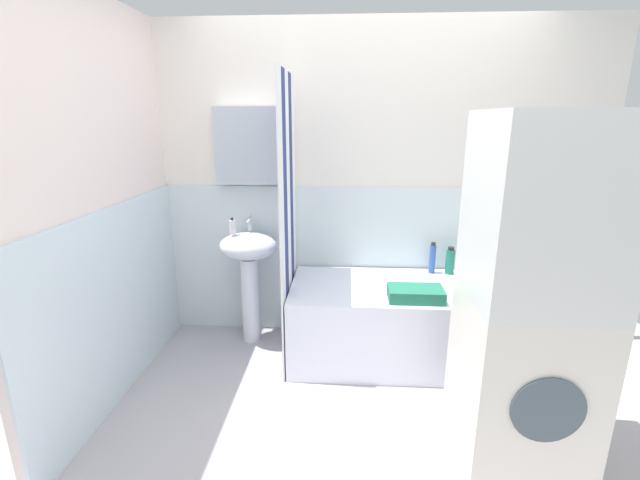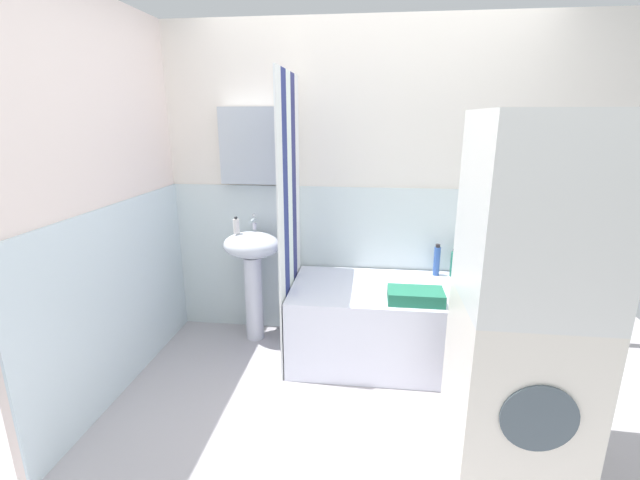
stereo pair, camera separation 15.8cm
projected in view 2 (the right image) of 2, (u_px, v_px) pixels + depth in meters
The scene contains 14 objects.
ground_plane at pixel (359, 439), 2.42m from camera, with size 4.80×5.60×0.04m, color #B5AEB3.
wall_back_tiled at pixel (361, 195), 3.32m from camera, with size 3.60×0.18×2.40m.
wall_left_tiled at pixel (106, 219), 2.62m from camera, with size 0.07×1.81×2.40m.
sink at pixel (252, 262), 3.33m from camera, with size 0.44×0.34×0.88m.
faucet at pixel (254, 222), 3.32m from camera, with size 0.03×0.12×0.12m.
soap_dispenser at pixel (236, 226), 3.23m from camera, with size 0.05×0.05×0.13m.
bathtub at pixel (396, 324), 3.12m from camera, with size 1.50×0.76×0.56m, color white.
shower_curtain at pixel (290, 224), 3.01m from camera, with size 0.01×0.76×2.00m.
conditioner_bottle at pixel (484, 267), 3.25m from camera, with size 0.04×0.04×0.15m.
shampoo_bottle at pixel (468, 262), 3.25m from camera, with size 0.05×0.05×0.22m.
lotion_bottle at pixel (455, 263), 3.23m from camera, with size 0.07×0.07×0.21m.
body_wash_bottle at pixel (437, 260), 3.25m from camera, with size 0.05×0.05×0.24m.
towel_folded at pixel (416, 296), 2.80m from camera, with size 0.36×0.21×0.08m, color #236E52.
washer_dryer_stack at pixel (526, 304), 2.02m from camera, with size 0.59×0.62×1.75m.
Camera 2 is at (0.03, -2.04, 1.71)m, focal length 24.32 mm.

